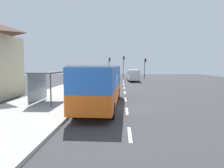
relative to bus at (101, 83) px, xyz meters
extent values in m
cube|color=#38383A|center=(1.71, 13.44, -1.86)|extent=(56.00, 92.00, 0.04)
cube|color=#ADAAA3|center=(-4.69, 1.44, -1.75)|extent=(6.20, 30.00, 0.18)
cube|color=silver|center=(1.96, -6.56, -1.84)|extent=(0.16, 2.20, 0.01)
cube|color=silver|center=(1.96, -1.56, -1.84)|extent=(0.16, 2.20, 0.01)
cube|color=silver|center=(1.96, 3.44, -1.84)|extent=(0.16, 2.20, 0.01)
cube|color=silver|center=(1.96, 8.44, -1.84)|extent=(0.16, 2.20, 0.01)
cube|color=silver|center=(1.96, 13.44, -1.84)|extent=(0.16, 2.20, 0.01)
cube|color=silver|center=(1.96, 18.44, -1.84)|extent=(0.16, 2.20, 0.01)
cube|color=silver|center=(1.96, 23.44, -1.84)|extent=(0.16, 2.20, 0.01)
cube|color=silver|center=(1.96, 28.44, -1.84)|extent=(0.16, 2.20, 0.01)
cube|color=orange|center=(0.01, -0.02, -0.77)|extent=(2.84, 11.07, 1.15)
cube|color=blue|center=(0.01, -0.02, 0.53)|extent=(2.84, 11.07, 1.45)
cube|color=silver|center=(0.01, -0.02, 1.31)|extent=(2.70, 10.85, 0.12)
cube|color=black|center=(0.18, 5.43, 0.46)|extent=(2.30, 0.19, 1.22)
cube|color=black|center=(-1.21, -0.48, 0.46)|extent=(0.34, 8.58, 1.10)
cylinder|color=black|center=(-1.00, 3.91, -1.34)|extent=(0.31, 1.01, 1.00)
cylinder|color=black|center=(1.26, 3.84, -1.34)|extent=(0.31, 1.01, 1.00)
cylinder|color=black|center=(-1.23, -3.68, -1.34)|extent=(0.31, 1.01, 1.00)
cylinder|color=black|center=(1.03, -3.75, -1.34)|extent=(0.31, 1.01, 1.00)
cube|color=silver|center=(3.91, 25.41, -0.52)|extent=(2.24, 5.29, 1.96)
cube|color=black|center=(3.91, 25.41, -0.19)|extent=(2.18, 3.21, 0.44)
cylinder|color=black|center=(4.90, 23.46, -1.50)|extent=(0.25, 0.69, 0.68)
cylinder|color=black|center=(3.10, 23.37, -1.50)|extent=(0.25, 0.69, 0.68)
cylinder|color=black|center=(4.72, 27.45, -1.50)|extent=(0.25, 0.69, 0.68)
cylinder|color=black|center=(2.92, 27.37, -1.50)|extent=(0.25, 0.69, 0.68)
cube|color=#195933|center=(4.01, 33.46, -1.22)|extent=(1.83, 4.41, 0.60)
cube|color=black|center=(4.01, 33.66, -0.62)|extent=(1.60, 2.39, 0.60)
cylinder|color=black|center=(4.84, 31.97, -1.52)|extent=(0.20, 0.64, 0.64)
cylinder|color=black|center=(3.20, 31.96, -1.52)|extent=(0.20, 0.64, 0.64)
cylinder|color=black|center=(4.82, 34.97, -1.52)|extent=(0.20, 0.64, 0.64)
cylinder|color=black|center=(3.18, 34.96, -1.52)|extent=(0.20, 0.64, 0.64)
cylinder|color=red|center=(-2.49, 2.22, -1.19)|extent=(0.52, 0.52, 0.95)
cylinder|color=blue|center=(-2.49, 2.92, -1.19)|extent=(0.52, 0.52, 0.95)
cylinder|color=yellow|center=(-2.49, 3.62, -1.19)|extent=(0.52, 0.52, 0.95)
cylinder|color=orange|center=(-2.49, 4.32, -1.19)|extent=(0.52, 0.52, 0.95)
cylinder|color=#2D2D2D|center=(7.11, 34.50, 0.58)|extent=(0.14, 0.14, 4.85)
cube|color=black|center=(7.33, 34.50, 2.51)|extent=(0.24, 0.28, 0.84)
sphere|color=#360606|center=(7.45, 34.50, 2.79)|extent=(0.16, 0.16, 0.16)
sphere|color=#F2B20C|center=(7.45, 34.50, 2.51)|extent=(0.16, 0.16, 0.16)
sphere|color=black|center=(7.45, 34.50, 2.23)|extent=(0.16, 0.16, 0.16)
cylinder|color=#2D2D2D|center=(-1.49, 35.30, 0.70)|extent=(0.14, 0.14, 5.08)
cube|color=black|center=(-1.27, 35.30, 2.74)|extent=(0.24, 0.28, 0.84)
sphere|color=red|center=(-1.15, 35.30, 3.02)|extent=(0.16, 0.16, 0.16)
sphere|color=#3C2C03|center=(-1.15, 35.30, 2.74)|extent=(0.16, 0.16, 0.16)
sphere|color=black|center=(-1.15, 35.30, 2.46)|extent=(0.16, 0.16, 0.16)
cylinder|color=#2D2D2D|center=(2.01, 36.10, 0.90)|extent=(0.14, 0.14, 5.48)
cube|color=black|center=(2.23, 36.10, 3.14)|extent=(0.24, 0.28, 0.84)
sphere|color=red|center=(2.35, 36.10, 3.42)|extent=(0.16, 0.16, 0.16)
sphere|color=#3C2C03|center=(2.35, 36.10, 3.14)|extent=(0.16, 0.16, 0.16)
sphere|color=black|center=(2.35, 36.10, 2.86)|extent=(0.16, 0.16, 0.16)
cube|color=#4C4C51|center=(-4.39, 0.66, 0.79)|extent=(1.80, 4.00, 0.10)
cube|color=#8CA5B2|center=(-5.24, 0.66, -0.41)|extent=(0.06, 3.80, 2.30)
cylinder|color=#4C4C51|center=(-3.54, -1.24, -0.44)|extent=(0.10, 0.10, 2.44)
cylinder|color=#4C4C51|center=(-3.54, 2.56, -0.44)|extent=(0.10, 0.10, 2.44)
camera|label=1|loc=(1.56, -16.10, 1.37)|focal=33.73mm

